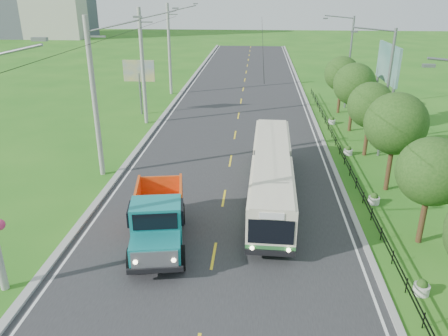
# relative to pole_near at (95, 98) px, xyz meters

# --- Properties ---
(ground) EXTENTS (240.00, 240.00, 0.00)m
(ground) POSITION_rel_pole_near_xyz_m (8.26, -9.00, -5.09)
(ground) COLOR #256A19
(ground) RESTS_ON ground
(road) EXTENTS (14.00, 120.00, 0.02)m
(road) POSITION_rel_pole_near_xyz_m (8.26, 11.00, -5.08)
(road) COLOR #28282B
(road) RESTS_ON ground
(curb_left) EXTENTS (0.40, 120.00, 0.15)m
(curb_left) POSITION_rel_pole_near_xyz_m (1.06, 11.00, -5.02)
(curb_left) COLOR #9E9E99
(curb_left) RESTS_ON ground
(curb_right) EXTENTS (0.30, 120.00, 0.10)m
(curb_right) POSITION_rel_pole_near_xyz_m (15.41, 11.00, -5.04)
(curb_right) COLOR #9E9E99
(curb_right) RESTS_ON ground
(edge_line_left) EXTENTS (0.12, 120.00, 0.00)m
(edge_line_left) POSITION_rel_pole_near_xyz_m (1.61, 11.00, -5.07)
(edge_line_left) COLOR silver
(edge_line_left) RESTS_ON road
(edge_line_right) EXTENTS (0.12, 120.00, 0.00)m
(edge_line_right) POSITION_rel_pole_near_xyz_m (14.91, 11.00, -5.07)
(edge_line_right) COLOR silver
(edge_line_right) RESTS_ON road
(centre_dash) EXTENTS (0.12, 2.20, 0.00)m
(centre_dash) POSITION_rel_pole_near_xyz_m (8.26, -9.00, -5.07)
(centre_dash) COLOR yellow
(centre_dash) RESTS_ON road
(railing_right) EXTENTS (0.04, 40.00, 0.60)m
(railing_right) POSITION_rel_pole_near_xyz_m (16.26, 5.00, -4.79)
(railing_right) COLOR black
(railing_right) RESTS_ON ground
(pole_near) EXTENTS (3.51, 0.32, 10.00)m
(pole_near) POSITION_rel_pole_near_xyz_m (0.00, 0.00, 0.00)
(pole_near) COLOR gray
(pole_near) RESTS_ON ground
(pole_mid) EXTENTS (3.51, 0.32, 10.00)m
(pole_mid) POSITION_rel_pole_near_xyz_m (0.00, 12.00, 0.00)
(pole_mid) COLOR gray
(pole_mid) RESTS_ON ground
(pole_far) EXTENTS (3.51, 0.32, 10.00)m
(pole_far) POSITION_rel_pole_near_xyz_m (0.00, 24.00, 0.00)
(pole_far) COLOR gray
(pole_far) RESTS_ON ground
(tree_second) EXTENTS (3.18, 3.26, 5.30)m
(tree_second) POSITION_rel_pole_near_xyz_m (18.12, -6.86, -1.57)
(tree_second) COLOR #382314
(tree_second) RESTS_ON ground
(tree_third) EXTENTS (3.60, 3.62, 6.00)m
(tree_third) POSITION_rel_pole_near_xyz_m (18.12, -0.86, -1.11)
(tree_third) COLOR #382314
(tree_third) RESTS_ON ground
(tree_fourth) EXTENTS (3.24, 3.31, 5.40)m
(tree_fourth) POSITION_rel_pole_near_xyz_m (18.12, 5.14, -1.51)
(tree_fourth) COLOR #382314
(tree_fourth) RESTS_ON ground
(tree_fifth) EXTENTS (3.48, 3.52, 5.80)m
(tree_fifth) POSITION_rel_pole_near_xyz_m (18.12, 11.14, -1.24)
(tree_fifth) COLOR #382314
(tree_fifth) RESTS_ON ground
(tree_back) EXTENTS (3.30, 3.36, 5.50)m
(tree_back) POSITION_rel_pole_near_xyz_m (18.12, 17.14, -1.44)
(tree_back) COLOR #382314
(tree_back) RESTS_ON ground
(streetlight_mid) EXTENTS (3.02, 0.20, 9.07)m
(streetlight_mid) POSITION_rel_pole_near_xyz_m (18.90, 5.00, -0.19)
(streetlight_mid) COLOR slate
(streetlight_mid) RESTS_ON ground
(streetlight_far) EXTENTS (3.02, 0.20, 9.07)m
(streetlight_far) POSITION_rel_pole_near_xyz_m (18.90, 19.00, -0.19)
(streetlight_far) COLOR slate
(streetlight_far) RESTS_ON ground
(planter_front) EXTENTS (0.64, 0.64, 0.67)m
(planter_front) POSITION_rel_pole_near_xyz_m (16.86, -11.00, -4.81)
(planter_front) COLOR silver
(planter_front) RESTS_ON ground
(planter_near) EXTENTS (0.64, 0.64, 0.67)m
(planter_near) POSITION_rel_pole_near_xyz_m (16.86, -3.00, -4.81)
(planter_near) COLOR silver
(planter_near) RESTS_ON ground
(planter_mid) EXTENTS (0.64, 0.64, 0.67)m
(planter_mid) POSITION_rel_pole_near_xyz_m (16.86, 5.00, -4.81)
(planter_mid) COLOR silver
(planter_mid) RESTS_ON ground
(planter_far) EXTENTS (0.64, 0.64, 0.67)m
(planter_far) POSITION_rel_pole_near_xyz_m (16.86, 13.00, -4.81)
(planter_far) COLOR silver
(planter_far) RESTS_ON ground
(billboard_left) EXTENTS (3.00, 0.20, 5.20)m
(billboard_left) POSITION_rel_pole_near_xyz_m (-1.24, 15.00, -1.23)
(billboard_left) COLOR slate
(billboard_left) RESTS_ON ground
(billboard_right) EXTENTS (0.24, 6.00, 7.30)m
(billboard_right) POSITION_rel_pole_near_xyz_m (20.56, 11.00, 0.25)
(billboard_right) COLOR slate
(billboard_right) RESTS_ON ground
(bus) EXTENTS (2.60, 13.86, 2.67)m
(bus) POSITION_rel_pole_near_xyz_m (10.99, -2.58, -3.49)
(bus) COLOR #2B6C33
(bus) RESTS_ON ground
(dump_truck) EXTENTS (3.36, 6.55, 2.63)m
(dump_truck) POSITION_rel_pole_near_xyz_m (5.55, -8.12, -3.61)
(dump_truck) COLOR #158082
(dump_truck) RESTS_ON ground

